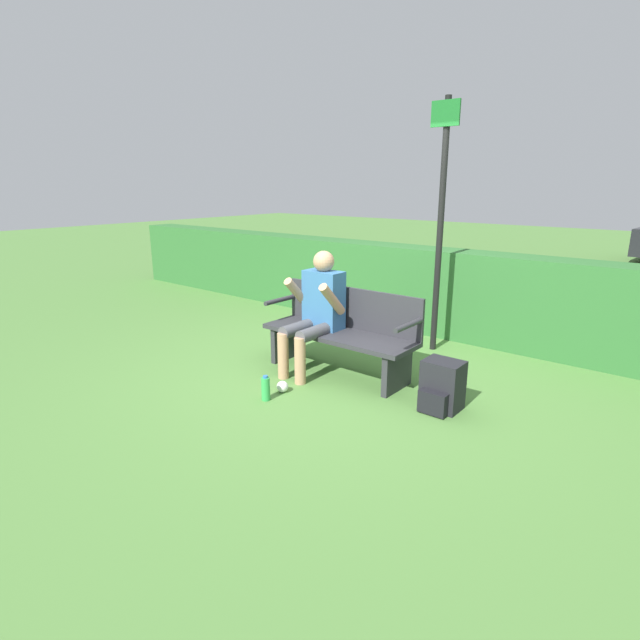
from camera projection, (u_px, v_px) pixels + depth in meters
ground_plane at (337, 373)px, 5.13m from camera, size 40.00×40.00×0.00m
hedge_back at (431, 290)px, 6.47m from camera, size 12.00×0.50×1.08m
park_bench at (342, 331)px, 5.07m from camera, size 1.64×0.51×0.86m
person_seated at (317, 307)px, 5.05m from camera, size 0.54×0.66×1.23m
backpack at (442, 387)px, 4.27m from camera, size 0.33×0.34×0.43m
water_bottle at (266, 389)px, 4.47m from camera, size 0.08×0.08×0.23m
signpost at (441, 216)px, 5.46m from camera, size 0.32×0.09×2.76m
litter_crumple at (282, 387)px, 4.65m from camera, size 0.11×0.11×0.11m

